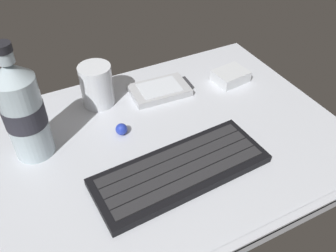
{
  "coord_description": "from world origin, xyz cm",
  "views": [
    {
      "loc": [
        -21.69,
        -42.64,
        44.78
      ],
      "look_at": [
        0.0,
        0.0,
        3.0
      ],
      "focal_mm": 38.55,
      "sensor_mm": 36.0,
      "label": 1
    }
  ],
  "objects_px": {
    "juice_cup": "(97,87)",
    "keyboard": "(181,170)",
    "water_bottle": "(23,111)",
    "trackball_mouse": "(121,129)",
    "handheld_device": "(160,90)",
    "charger_block": "(230,76)"
  },
  "relations": [
    {
      "from": "juice_cup",
      "to": "keyboard",
      "type": "bearing_deg",
      "value": -76.75
    },
    {
      "from": "keyboard",
      "to": "water_bottle",
      "type": "relative_size",
      "value": 1.42
    },
    {
      "from": "trackball_mouse",
      "to": "handheld_device",
      "type": "bearing_deg",
      "value": 34.91
    },
    {
      "from": "juice_cup",
      "to": "trackball_mouse",
      "type": "height_order",
      "value": "juice_cup"
    },
    {
      "from": "charger_block",
      "to": "juice_cup",
      "type": "bearing_deg",
      "value": 169.1
    },
    {
      "from": "charger_block",
      "to": "handheld_device",
      "type": "bearing_deg",
      "value": 169.65
    },
    {
      "from": "keyboard",
      "to": "juice_cup",
      "type": "bearing_deg",
      "value": 103.25
    },
    {
      "from": "keyboard",
      "to": "handheld_device",
      "type": "relative_size",
      "value": 2.25
    },
    {
      "from": "keyboard",
      "to": "juice_cup",
      "type": "xyz_separation_m",
      "value": [
        -0.06,
        0.24,
        0.03
      ]
    },
    {
      "from": "juice_cup",
      "to": "water_bottle",
      "type": "height_order",
      "value": "water_bottle"
    },
    {
      "from": "handheld_device",
      "to": "water_bottle",
      "type": "relative_size",
      "value": 0.63
    },
    {
      "from": "juice_cup",
      "to": "charger_block",
      "type": "bearing_deg",
      "value": -10.9
    },
    {
      "from": "keyboard",
      "to": "handheld_device",
      "type": "distance_m",
      "value": 0.23
    },
    {
      "from": "juice_cup",
      "to": "water_bottle",
      "type": "bearing_deg",
      "value": -149.99
    },
    {
      "from": "handheld_device",
      "to": "water_bottle",
      "type": "distance_m",
      "value": 0.29
    },
    {
      "from": "charger_block",
      "to": "trackball_mouse",
      "type": "bearing_deg",
      "value": -168.81
    },
    {
      "from": "water_bottle",
      "to": "trackball_mouse",
      "type": "height_order",
      "value": "water_bottle"
    },
    {
      "from": "charger_block",
      "to": "trackball_mouse",
      "type": "xyz_separation_m",
      "value": [
        -0.28,
        -0.05,
        -0.0
      ]
    },
    {
      "from": "keyboard",
      "to": "water_bottle",
      "type": "distance_m",
      "value": 0.27
    },
    {
      "from": "handheld_device",
      "to": "charger_block",
      "type": "xyz_separation_m",
      "value": [
        0.16,
        -0.03,
        0.0
      ]
    },
    {
      "from": "juice_cup",
      "to": "charger_block",
      "type": "distance_m",
      "value": 0.29
    },
    {
      "from": "keyboard",
      "to": "charger_block",
      "type": "height_order",
      "value": "charger_block"
    }
  ]
}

